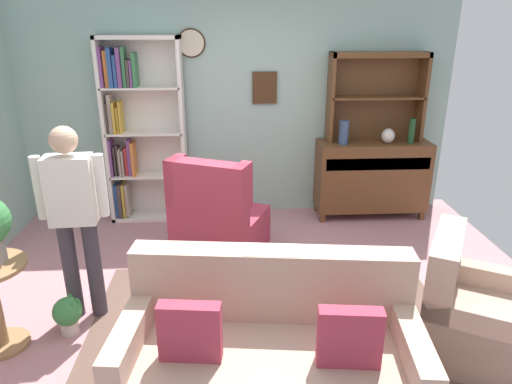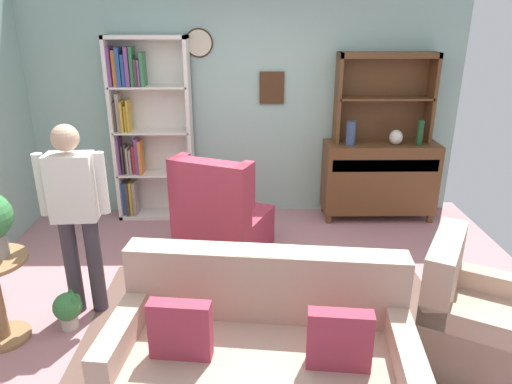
{
  "view_description": "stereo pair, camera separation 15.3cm",
  "coord_description": "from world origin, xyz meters",
  "px_view_note": "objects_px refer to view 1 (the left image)",
  "views": [
    {
      "loc": [
        -0.1,
        -3.32,
        2.28
      ],
      "look_at": [
        0.1,
        0.2,
        0.95
      ],
      "focal_mm": 32.65,
      "sensor_mm": 36.0,
      "label": 1
    },
    {
      "loc": [
        0.05,
        -3.32,
        2.28
      ],
      "look_at": [
        0.1,
        0.2,
        0.95
      ],
      "focal_mm": 32.65,
      "sensor_mm": 36.0,
      "label": 2
    }
  ],
  "objects_px": {
    "sideboard_hutch": "(377,85)",
    "vase_tall": "(344,132)",
    "bookshelf": "(137,129)",
    "sideboard": "(371,175)",
    "vase_round": "(388,136)",
    "person_reading": "(74,211)",
    "coffee_table": "(282,279)",
    "wingback_chair": "(217,221)",
    "book_stack": "(272,264)",
    "potted_plant_small": "(68,313)",
    "bottle_wine": "(412,131)",
    "armchair_floral": "(476,318)",
    "couch_floral": "(269,355)"
  },
  "relations": [
    {
      "from": "vase_round",
      "to": "wingback_chair",
      "type": "bearing_deg",
      "value": -155.78
    },
    {
      "from": "bottle_wine",
      "to": "person_reading",
      "type": "bearing_deg",
      "value": -151.13
    },
    {
      "from": "sideboard",
      "to": "couch_floral",
      "type": "relative_size",
      "value": 0.69
    },
    {
      "from": "wingback_chair",
      "to": "coffee_table",
      "type": "distance_m",
      "value": 1.2
    },
    {
      "from": "sideboard_hutch",
      "to": "armchair_floral",
      "type": "distance_m",
      "value": 2.91
    },
    {
      "from": "sideboard",
      "to": "vase_round",
      "type": "distance_m",
      "value": 0.52
    },
    {
      "from": "sideboard_hutch",
      "to": "potted_plant_small",
      "type": "distance_m",
      "value": 3.94
    },
    {
      "from": "coffee_table",
      "to": "sideboard",
      "type": "bearing_deg",
      "value": 57.43
    },
    {
      "from": "vase_tall",
      "to": "person_reading",
      "type": "distance_m",
      "value": 3.06
    },
    {
      "from": "bookshelf",
      "to": "vase_round",
      "type": "xyz_separation_m",
      "value": [
        2.86,
        -0.15,
        -0.08
      ]
    },
    {
      "from": "potted_plant_small",
      "to": "coffee_table",
      "type": "height_order",
      "value": "coffee_table"
    },
    {
      "from": "coffee_table",
      "to": "book_stack",
      "type": "distance_m",
      "value": 0.14
    },
    {
      "from": "person_reading",
      "to": "coffee_table",
      "type": "height_order",
      "value": "person_reading"
    },
    {
      "from": "bookshelf",
      "to": "sideboard_hutch",
      "type": "xyz_separation_m",
      "value": [
        2.73,
        0.03,
        0.48
      ]
    },
    {
      "from": "sideboard",
      "to": "coffee_table",
      "type": "bearing_deg",
      "value": -122.57
    },
    {
      "from": "sideboard_hutch",
      "to": "vase_round",
      "type": "relative_size",
      "value": 6.47
    },
    {
      "from": "person_reading",
      "to": "coffee_table",
      "type": "xyz_separation_m",
      "value": [
        1.57,
        -0.14,
        -0.55
      ]
    },
    {
      "from": "vase_tall",
      "to": "armchair_floral",
      "type": "height_order",
      "value": "vase_tall"
    },
    {
      "from": "couch_floral",
      "to": "vase_tall",
      "type": "bearing_deg",
      "value": 68.79
    },
    {
      "from": "sideboard",
      "to": "book_stack",
      "type": "distance_m",
      "value": 2.37
    },
    {
      "from": "sideboard_hutch",
      "to": "book_stack",
      "type": "bearing_deg",
      "value": -123.67
    },
    {
      "from": "wingback_chair",
      "to": "book_stack",
      "type": "relative_size",
      "value": 6.47
    },
    {
      "from": "coffee_table",
      "to": "book_stack",
      "type": "bearing_deg",
      "value": 133.23
    },
    {
      "from": "sideboard",
      "to": "coffee_table",
      "type": "relative_size",
      "value": 1.62
    },
    {
      "from": "sideboard_hutch",
      "to": "vase_tall",
      "type": "xyz_separation_m",
      "value": [
        -0.39,
        -0.19,
        -0.5
      ]
    },
    {
      "from": "vase_tall",
      "to": "coffee_table",
      "type": "bearing_deg",
      "value": -114.9
    },
    {
      "from": "sideboard",
      "to": "person_reading",
      "type": "bearing_deg",
      "value": -146.67
    },
    {
      "from": "sideboard",
      "to": "wingback_chair",
      "type": "relative_size",
      "value": 1.24
    },
    {
      "from": "person_reading",
      "to": "wingback_chair",
      "type": "bearing_deg",
      "value": 41.99
    },
    {
      "from": "sideboard",
      "to": "potted_plant_small",
      "type": "xyz_separation_m",
      "value": [
        -2.93,
        -2.13,
        -0.33
      ]
    },
    {
      "from": "sideboard_hutch",
      "to": "bottle_wine",
      "type": "bearing_deg",
      "value": -26.96
    },
    {
      "from": "vase_round",
      "to": "bottle_wine",
      "type": "bearing_deg",
      "value": -4.95
    },
    {
      "from": "bookshelf",
      "to": "sideboard_hutch",
      "type": "relative_size",
      "value": 1.91
    },
    {
      "from": "bookshelf",
      "to": "vase_round",
      "type": "relative_size",
      "value": 12.35
    },
    {
      "from": "armchair_floral",
      "to": "sideboard_hutch",
      "type": "bearing_deg",
      "value": 90.66
    },
    {
      "from": "book_stack",
      "to": "bookshelf",
      "type": "bearing_deg",
      "value": 123.97
    },
    {
      "from": "armchair_floral",
      "to": "book_stack",
      "type": "height_order",
      "value": "armchair_floral"
    },
    {
      "from": "bookshelf",
      "to": "armchair_floral",
      "type": "relative_size",
      "value": 2.0
    },
    {
      "from": "sideboard",
      "to": "wingback_chair",
      "type": "height_order",
      "value": "wingback_chair"
    },
    {
      "from": "coffee_table",
      "to": "sideboard_hutch",
      "type": "bearing_deg",
      "value": 58.78
    },
    {
      "from": "potted_plant_small",
      "to": "sideboard",
      "type": "bearing_deg",
      "value": 35.96
    },
    {
      "from": "wingback_chair",
      "to": "potted_plant_small",
      "type": "relative_size",
      "value": 3.48
    },
    {
      "from": "sideboard",
      "to": "wingback_chair",
      "type": "bearing_deg",
      "value": -152.59
    },
    {
      "from": "wingback_chair",
      "to": "bookshelf",
      "type": "bearing_deg",
      "value": 131.51
    },
    {
      "from": "sideboard",
      "to": "vase_round",
      "type": "xyz_separation_m",
      "value": [
        0.13,
        -0.07,
        0.5
      ]
    },
    {
      "from": "wingback_chair",
      "to": "person_reading",
      "type": "xyz_separation_m",
      "value": [
        -1.04,
        -0.94,
        0.52
      ]
    },
    {
      "from": "book_stack",
      "to": "armchair_floral",
      "type": "bearing_deg",
      "value": -22.26
    },
    {
      "from": "vase_round",
      "to": "book_stack",
      "type": "xyz_separation_m",
      "value": [
        -1.5,
        -1.87,
        -0.56
      ]
    },
    {
      "from": "wingback_chair",
      "to": "coffee_table",
      "type": "height_order",
      "value": "wingback_chair"
    },
    {
      "from": "bookshelf",
      "to": "armchair_floral",
      "type": "height_order",
      "value": "bookshelf"
    }
  ]
}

